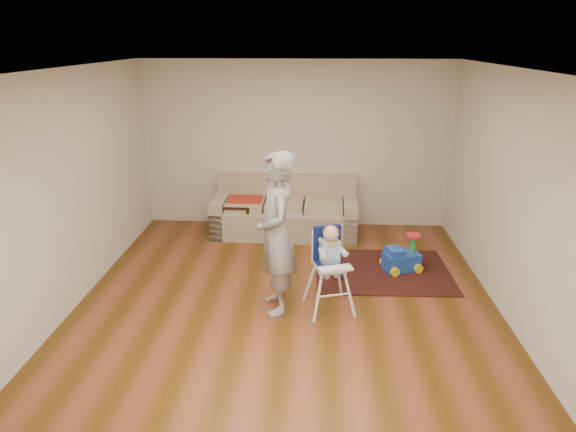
# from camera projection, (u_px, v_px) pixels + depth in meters

# --- Properties ---
(ground) EXTENTS (5.50, 5.50, 0.00)m
(ground) POSITION_uv_depth(u_px,v_px,m) (286.00, 306.00, 5.72)
(ground) COLOR #50320C
(ground) RESTS_ON ground
(room_envelope) EXTENTS (5.04, 5.52, 2.72)m
(room_envelope) POSITION_uv_depth(u_px,v_px,m) (289.00, 141.00, 5.56)
(room_envelope) COLOR beige
(room_envelope) RESTS_ON ground
(sofa) EXTENTS (2.31, 0.98, 0.88)m
(sofa) POSITION_uv_depth(u_px,v_px,m) (285.00, 207.00, 7.73)
(sofa) COLOR tan
(sofa) RESTS_ON ground
(side_table) EXTENTS (0.55, 0.55, 0.55)m
(side_table) POSITION_uv_depth(u_px,v_px,m) (235.00, 218.00, 7.74)
(side_table) COLOR black
(side_table) RESTS_ON ground
(area_rug) EXTENTS (1.84, 1.40, 0.01)m
(area_rug) POSITION_uv_depth(u_px,v_px,m) (382.00, 271.00, 6.57)
(area_rug) COLOR black
(area_rug) RESTS_ON ground
(ride_on_toy) EXTENTS (0.54, 0.46, 0.50)m
(ride_on_toy) POSITION_uv_depth(u_px,v_px,m) (402.00, 252.00, 6.52)
(ride_on_toy) COLOR blue
(ride_on_toy) RESTS_ON area_rug
(toy_ball) EXTENTS (0.14, 0.14, 0.14)m
(toy_ball) POSITION_uv_depth(u_px,v_px,m) (338.00, 273.00, 6.34)
(toy_ball) COLOR blue
(toy_ball) RESTS_ON area_rug
(high_chair) EXTENTS (0.60, 0.60, 1.05)m
(high_chair) POSITION_uv_depth(u_px,v_px,m) (330.00, 270.00, 5.51)
(high_chair) COLOR white
(high_chair) RESTS_ON ground
(adult) EXTENTS (0.59, 0.77, 1.88)m
(adult) POSITION_uv_depth(u_px,v_px,m) (276.00, 234.00, 5.37)
(adult) COLOR gray
(adult) RESTS_ON ground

